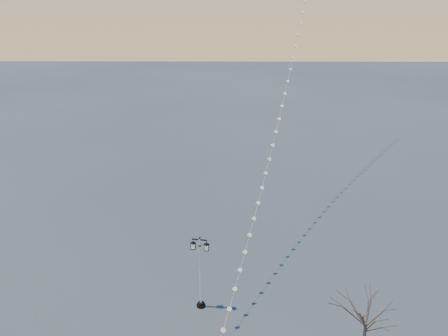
{
  "coord_description": "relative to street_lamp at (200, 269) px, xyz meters",
  "views": [
    {
      "loc": [
        0.14,
        -23.3,
        20.44
      ],
      "look_at": [
        -0.16,
        7.24,
        9.32
      ],
      "focal_mm": 36.3,
      "sensor_mm": 36.0,
      "label": 1
    }
  ],
  "objects": [
    {
      "name": "bare_tree",
      "position": [
        10.2,
        -4.76,
        -0.06
      ],
      "size": [
        2.64,
        2.64,
        4.39
      ],
      "rotation": [
        0.0,
        0.0,
        0.06
      ],
      "color": "#46382D",
      "rests_on": "ground"
    },
    {
      "name": "kite_train",
      "position": [
        8.49,
        20.1,
        15.69
      ],
      "size": [
        15.06,
        50.45,
        37.76
      ],
      "rotation": [
        0.0,
        0.0,
        -0.1
      ],
      "color": "#372520",
      "rests_on": "ground"
    },
    {
      "name": "street_lamp",
      "position": [
        0.0,
        0.0,
        0.0
      ],
      "size": [
        1.41,
        0.66,
        5.61
      ],
      "rotation": [
        0.0,
        0.0,
        -0.19
      ],
      "color": "black",
      "rests_on": "ground"
    }
  ]
}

